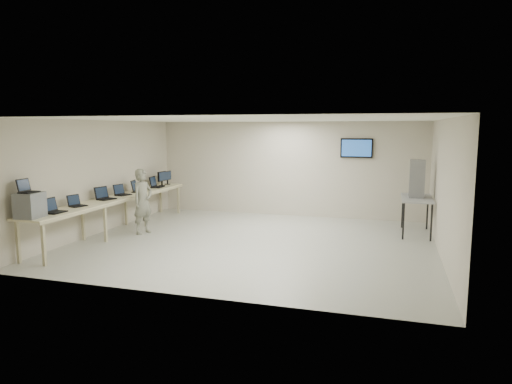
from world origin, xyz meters
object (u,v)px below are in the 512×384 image
(equipment_box, at_px, (30,205))
(soldier, at_px, (143,201))
(workbench, at_px, (116,200))
(side_table, at_px, (417,200))

(equipment_box, distance_m, soldier, 2.98)
(workbench, height_order, soldier, soldier)
(equipment_box, height_order, side_table, equipment_box)
(soldier, xyz_separation_m, side_table, (6.51, 1.87, 0.04))
(workbench, bearing_deg, equipment_box, -91.31)
(equipment_box, xyz_separation_m, side_table, (7.25, 4.73, -0.29))
(workbench, relative_size, side_table, 3.90)
(equipment_box, xyz_separation_m, soldier, (0.74, 2.86, -0.34))
(soldier, bearing_deg, workbench, 114.30)
(workbench, distance_m, soldier, 0.69)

